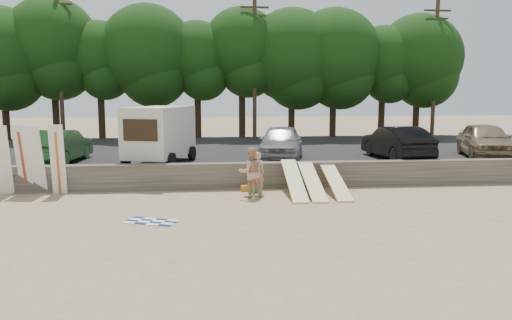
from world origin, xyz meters
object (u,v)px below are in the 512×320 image
object	(u,v)px
car_1	(60,146)
car_3	(396,143)
box_trailer	(160,132)
car_2	(281,143)
car_4	(485,140)
cooler	(254,188)
beachgoer_b	(251,172)
beachgoer_a	(257,173)

from	to	relation	value
car_1	car_3	bearing A→B (deg)	-176.66
box_trailer	car_3	size ratio (longest dim) A/B	0.91
car_2	car_4	bearing A→B (deg)	11.46
car_3	cooler	bearing A→B (deg)	22.38
car_4	beachgoer_b	xyz separation A→B (m)	(-11.32, -4.43, -0.60)
car_3	car_2	bearing A→B (deg)	-7.89
beachgoer_b	cooler	xyz separation A→B (m)	(0.19, 0.89, -0.75)
car_2	cooler	world-z (taller)	car_2
car_1	beachgoer_b	size ratio (longest dim) A/B	2.39
car_2	car_3	bearing A→B (deg)	8.70
box_trailer	beachgoer_b	distance (m)	5.49
car_2	car_4	xyz separation A→B (m)	(9.54, -0.19, 0.03)
car_3	beachgoer_a	distance (m)	7.76
box_trailer	beachgoer_a	size ratio (longest dim) A/B	2.63
box_trailer	cooler	xyz separation A→B (m)	(3.70, -3.19, -1.89)
car_1	car_2	world-z (taller)	car_2
car_2	beachgoer_a	world-z (taller)	car_2
car_3	cooler	world-z (taller)	car_3
car_1	cooler	world-z (taller)	car_1
car_1	car_3	size ratio (longest dim) A/B	0.95
box_trailer	beachgoer_b	xyz separation A→B (m)	(3.50, -4.08, -1.14)
car_4	box_trailer	bearing A→B (deg)	-161.00
car_3	car_4	size ratio (longest dim) A/B	0.96
car_4	cooler	world-z (taller)	car_4
beachgoer_b	car_3	bearing A→B (deg)	-158.38
box_trailer	beachgoer_a	xyz separation A→B (m)	(3.77, -3.61, -1.26)
beachgoer_a	cooler	distance (m)	0.76
cooler	box_trailer	bearing A→B (deg)	158.62
car_2	beachgoer_a	xyz separation A→B (m)	(-1.52, -4.15, -0.69)
car_3	beachgoer_b	size ratio (longest dim) A/B	2.52
box_trailer	car_4	size ratio (longest dim) A/B	0.88
beachgoer_b	car_2	bearing A→B (deg)	-120.82
beachgoer_a	car_1	bearing A→B (deg)	-31.85
car_1	beachgoer_a	world-z (taller)	car_1
car_2	car_3	size ratio (longest dim) A/B	1.00
box_trailer	beachgoer_b	world-z (taller)	box_trailer
car_2	car_4	distance (m)	9.54
cooler	beachgoer_a	bearing A→B (deg)	-60.95
car_1	car_2	size ratio (longest dim) A/B	0.95
beachgoer_b	cooler	distance (m)	1.18
box_trailer	car_2	distance (m)	5.34
beachgoer_a	beachgoer_b	distance (m)	0.55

